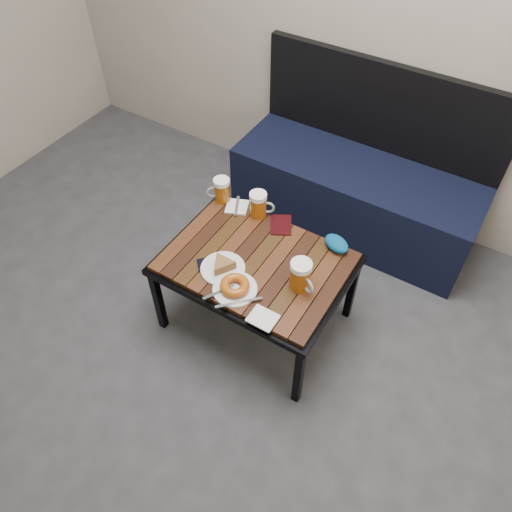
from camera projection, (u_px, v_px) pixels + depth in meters
The scene contains 13 objects.
ground at pixel (138, 445), 2.18m from camera, with size 4.00×4.00×0.00m, color #2D2D30.
bench at pixel (356, 189), 2.90m from camera, with size 1.40×0.50×0.95m.
cafe_table at pixel (256, 266), 2.30m from camera, with size 0.84×0.62×0.47m.
beer_mug_left at pixel (221, 190), 2.49m from camera, with size 0.12×0.11×0.13m.
beer_mug_centre at pixel (259, 205), 2.42m from camera, with size 0.13×0.11×0.14m.
beer_mug_right at pixel (301, 276), 2.11m from camera, with size 0.14×0.12×0.15m.
plate_pie at pixel (223, 266), 2.22m from camera, with size 0.20×0.20×0.06m.
plate_bagel at pixel (235, 287), 2.14m from camera, with size 0.23×0.23×0.05m.
napkin_left at pixel (237, 207), 2.50m from camera, with size 0.14×0.14×0.01m.
napkin_right at pixel (263, 318), 2.05m from camera, with size 0.12×0.10×0.01m.
passport_navy at pixel (210, 264), 2.25m from camera, with size 0.08×0.11×0.01m, color black.
passport_burgundy at pixel (281, 225), 2.42m from camera, with size 0.10×0.14×0.01m, color black.
knit_pouch at pixel (337, 244), 2.30m from camera, with size 0.13×0.09×0.06m, color navy.
Camera 1 is at (0.88, -0.44, 2.18)m, focal length 35.00 mm.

